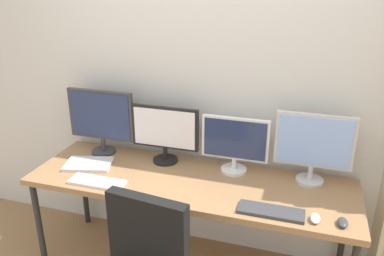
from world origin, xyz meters
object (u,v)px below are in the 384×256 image
Objects in this scene: monitor_center_right at (235,143)px; keyboard_left at (97,182)px; monitor_far_right at (314,145)px; desk at (190,186)px; laptop_closed at (89,164)px; monitor_center_left at (165,132)px; keyboard_right at (271,211)px; mouse_left_side at (315,218)px; mouse_right_side at (343,222)px; monitor_far_left at (101,118)px.

monitor_center_right reaches higher than keyboard_left.
desk is at bearing -164.36° from monitor_far_right.
laptop_closed reaches higher than keyboard_left.
monitor_center_left reaches higher than keyboard_right.
monitor_far_right is 0.51m from mouse_left_side.
monitor_center_left reaches higher than desk.
desk is 5.84× the size of keyboard_left.
laptop_closed is (-1.00, -0.23, -0.20)m from monitor_center_right.
monitor_center_right is at bearing -179.99° from monitor_far_right.
mouse_left_side is 0.14m from mouse_right_side.
mouse_right_side is at bearing -0.02° from keyboard_left.
monitor_far_left is at bearing 161.45° from keyboard_right.
monitor_far_left is at bearing 114.17° from keyboard_left.
monitor_far_right reaches higher than monitor_center_left.
keyboard_left is at bearing -151.45° from monitor_center_right.
desk is 22.47× the size of mouse_right_side.
keyboard_right is 1.33m from laptop_closed.
laptop_closed reaches higher than desk.
keyboard_left is (-1.32, -0.44, -0.25)m from monitor_far_right.
monitor_far_left is 0.35m from laptop_closed.
keyboard_right reaches higher than desk.
keyboard_left is 0.99× the size of keyboard_right.
monitor_far_right is 5.08× the size of mouse_left_side.
monitor_center_left reaches higher than mouse_right_side.
monitor_center_left is at bearing 139.98° from desk.
monitor_far_right is at bearing 95.44° from mouse_left_side.
desk is 4.38× the size of monitor_center_left.
keyboard_left is 1.50m from mouse_right_side.
monitor_center_left is 0.59m from laptop_closed.
desk is 6.74× the size of laptop_closed.
monitor_center_right is 0.95m from keyboard_left.
monitor_center_right reaches higher than desk.
monitor_far_right is at bearing 15.64° from desk.
mouse_right_side is 1.71m from laptop_closed.
monitor_far_right reaches higher than keyboard_right.
keyboard_left is at bearing -61.88° from laptop_closed.
monitor_far_left reaches higher than mouse_right_side.
monitor_center_left is at bearing 151.45° from keyboard_right.
keyboard_right is at bearing -55.22° from monitor_center_right.
mouse_left_side is at bearing -0.22° from keyboard_left.
monitor_center_right reaches higher than laptop_closed.
laptop_closed reaches higher than keyboard_right.
mouse_right_side reaches higher than keyboard_right.
laptop_closed is (-1.51, -0.23, -0.25)m from monitor_far_right.
keyboard_right is at bearing -23.25° from laptop_closed.
laptop_closed is at bearing 173.00° from mouse_right_side.
keyboard_right is at bearing -28.55° from monitor_center_left.
desk is at bearing -40.02° from monitor_center_left.
monitor_far_left is at bearing 165.42° from mouse_right_side.
monitor_far_left is 1.13× the size of monitor_center_right.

